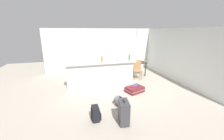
% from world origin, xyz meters
% --- Properties ---
extents(ground_plane, '(13.00, 13.00, 0.05)m').
position_xyz_m(ground_plane, '(0.00, 0.00, -0.03)').
color(ground_plane, '#ADA393').
extents(wall_back, '(6.60, 0.10, 2.50)m').
position_xyz_m(wall_back, '(0.00, 3.05, 1.25)').
color(wall_back, silver).
rests_on(wall_back, ground_plane).
extents(wall_right, '(0.10, 6.00, 2.50)m').
position_xyz_m(wall_right, '(3.05, 0.30, 1.25)').
color(wall_right, silver).
rests_on(wall_right, ground_plane).
extents(partition_half_wall, '(2.80, 0.20, 1.08)m').
position_xyz_m(partition_half_wall, '(-0.61, 0.32, 0.54)').
color(partition_half_wall, silver).
rests_on(partition_half_wall, ground_plane).
extents(bar_countertop, '(2.96, 0.40, 0.05)m').
position_xyz_m(bar_countertop, '(-0.61, 0.32, 1.10)').
color(bar_countertop, white).
rests_on(bar_countertop, partition_half_wall).
extents(bottle_white, '(0.06, 0.06, 0.23)m').
position_xyz_m(bottle_white, '(-1.91, 0.39, 1.24)').
color(bottle_white, silver).
rests_on(bottle_white, bar_countertop).
extents(bottle_amber, '(0.07, 0.07, 0.23)m').
position_xyz_m(bottle_amber, '(-0.56, 0.34, 1.24)').
color(bottle_amber, '#9E661E').
rests_on(bottle_amber, bar_countertop).
extents(bottle_green, '(0.06, 0.06, 0.26)m').
position_xyz_m(bottle_green, '(0.62, 0.31, 1.26)').
color(bottle_green, '#2D6B38').
rests_on(bottle_green, bar_countertop).
extents(grocery_bag, '(0.26, 0.18, 0.22)m').
position_xyz_m(grocery_bag, '(0.21, 0.26, 1.24)').
color(grocery_bag, silver).
rests_on(grocery_bag, bar_countertop).
extents(dining_table, '(1.10, 0.80, 0.74)m').
position_xyz_m(dining_table, '(1.48, 1.63, 0.65)').
color(dining_table, '#332319').
rests_on(dining_table, ground_plane).
extents(dining_chair_near_partition, '(0.48, 0.48, 0.93)m').
position_xyz_m(dining_chair_near_partition, '(1.40, 1.05, 0.52)').
color(dining_chair_near_partition, '#9E754C').
rests_on(dining_chair_near_partition, ground_plane).
extents(pendant_lamp, '(0.34, 0.34, 0.66)m').
position_xyz_m(pendant_lamp, '(1.50, 1.56, 1.95)').
color(pendant_lamp, black).
extents(suitcase_flat_maroon, '(0.89, 0.70, 0.22)m').
position_xyz_m(suitcase_flat_maroon, '(0.59, -0.46, 0.11)').
color(suitcase_flat_maroon, maroon).
rests_on(suitcase_flat_maroon, ground_plane).
extents(duffel_bag_grey, '(0.43, 0.55, 0.34)m').
position_xyz_m(duffel_bag_grey, '(-0.29, -1.40, 0.15)').
color(duffel_bag_grey, slate).
rests_on(duffel_bag_grey, ground_plane).
extents(backpack_black, '(0.26, 0.29, 0.42)m').
position_xyz_m(backpack_black, '(-1.19, -1.88, 0.20)').
color(backpack_black, black).
rests_on(backpack_black, ground_plane).
extents(suitcase_upright_charcoal, '(0.30, 0.47, 0.67)m').
position_xyz_m(suitcase_upright_charcoal, '(-0.49, -2.18, 0.33)').
color(suitcase_upright_charcoal, '#38383D').
rests_on(suitcase_upright_charcoal, ground_plane).
extents(book_stack, '(0.30, 0.21, 0.06)m').
position_xyz_m(book_stack, '(0.58, -0.44, 0.25)').
color(book_stack, '#AD2D2D').
rests_on(book_stack, suitcase_flat_maroon).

